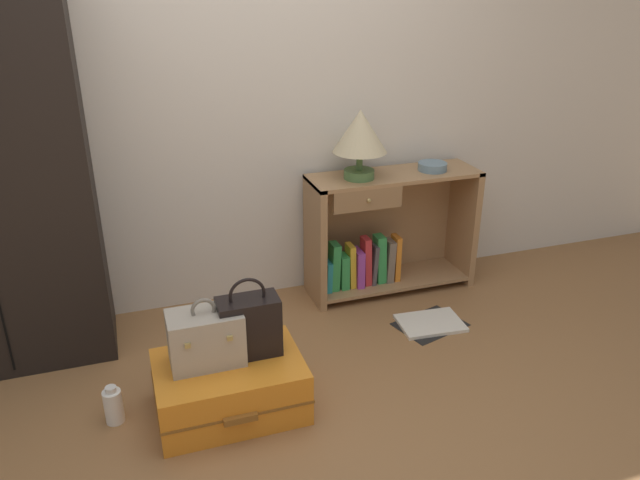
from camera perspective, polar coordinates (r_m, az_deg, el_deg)
name	(u,v)px	position (r m, az deg, el deg)	size (l,w,h in m)	color
ground_plane	(312,462)	(2.61, -0.71, -19.85)	(9.00, 9.00, 0.00)	olive
back_wall	(223,74)	(3.39, -8.99, 14.98)	(6.40, 0.10, 2.60)	silver
bookshelf	(384,235)	(3.69, 5.91, 0.49)	(1.00, 0.34, 0.73)	#A37A51
table_lamp	(360,134)	(3.39, 3.74, 9.77)	(0.30, 0.30, 0.38)	#4C7542
bowl	(432,167)	(3.65, 10.37, 6.71)	(0.17, 0.17, 0.05)	slate
suitcase_large	(230,386)	(2.80, -8.35, -13.26)	(0.64, 0.46, 0.25)	orange
train_case	(206,338)	(2.68, -10.53, -8.88)	(0.31, 0.20, 0.31)	#A89E8E
handbag	(249,326)	(2.70, -6.60, -7.88)	(0.27, 0.14, 0.37)	black
bottle	(113,406)	(2.88, -18.60, -14.33)	(0.08, 0.08, 0.18)	white
open_book_on_floor	(430,323)	(3.48, 10.17, -7.61)	(0.42, 0.35, 0.02)	white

